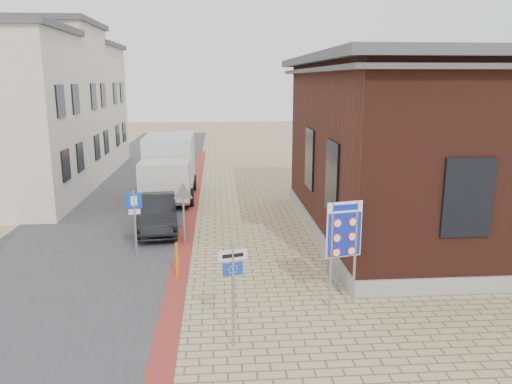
{
  "coord_description": "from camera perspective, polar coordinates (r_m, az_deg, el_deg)",
  "views": [
    {
      "loc": [
        -0.74,
        -11.64,
        5.93
      ],
      "look_at": [
        0.54,
        4.76,
        2.2
      ],
      "focal_mm": 35.0,
      "sensor_mm": 36.0,
      "label": 1
    }
  ],
  "objects": [
    {
      "name": "townhouse_far",
      "position": [
        37.13,
        -20.77,
        9.25
      ],
      "size": [
        7.4,
        6.4,
        8.3
      ],
      "color": "beige",
      "rests_on": "ground"
    },
    {
      "name": "ground",
      "position": [
        13.09,
        -0.77,
        -14.17
      ],
      "size": [
        120.0,
        120.0,
        0.0
      ],
      "primitive_type": "plane",
      "color": "tan",
      "rests_on": "ground"
    },
    {
      "name": "essen_sign",
      "position": [
        11.17,
        -2.66,
        -9.94
      ],
      "size": [
        0.65,
        0.2,
        2.45
      ],
      "rotation": [
        0.0,
        0.0,
        0.25
      ],
      "color": "gray",
      "rests_on": "ground"
    },
    {
      "name": "box_truck",
      "position": [
        25.64,
        -9.92,
        2.88
      ],
      "size": [
        2.6,
        5.97,
        3.11
      ],
      "rotation": [
        0.0,
        0.0,
        0.01
      ],
      "color": "slate",
      "rests_on": "ground"
    },
    {
      "name": "parking_sign",
      "position": [
        16.94,
        -13.71,
        -2.39
      ],
      "size": [
        0.52,
        0.16,
        2.37
      ],
      "rotation": [
        0.0,
        0.0,
        0.24
      ],
      "color": "gray",
      "rests_on": "ground"
    },
    {
      "name": "road_strip",
      "position": [
        27.7,
        -14.25,
        0.04
      ],
      "size": [
        7.0,
        60.0,
        0.02
      ],
      "primitive_type": "cube",
      "color": "#38383A",
      "rests_on": "ground"
    },
    {
      "name": "yield_sign",
      "position": [
        18.18,
        -8.32,
        -0.74
      ],
      "size": [
        0.81,
        0.11,
        2.27
      ],
      "rotation": [
        0.0,
        0.0,
        0.06
      ],
      "color": "gray",
      "rests_on": "ground"
    },
    {
      "name": "townhouse_mid",
      "position": [
        31.4,
        -23.85,
        9.22
      ],
      "size": [
        7.4,
        6.4,
        9.1
      ],
      "color": "beige",
      "rests_on": "ground"
    },
    {
      "name": "sedan",
      "position": [
        20.31,
        -11.28,
        -2.37
      ],
      "size": [
        2.0,
        4.45,
        1.42
      ],
      "primitive_type": "imported",
      "rotation": [
        0.0,
        0.0,
        0.12
      ],
      "color": "black",
      "rests_on": "ground"
    },
    {
      "name": "border_sign",
      "position": [
        13.14,
        10.03,
        -4.5
      ],
      "size": [
        0.97,
        0.26,
        2.88
      ],
      "rotation": [
        0.0,
        0.0,
        0.22
      ],
      "color": "gray",
      "rests_on": "ground"
    },
    {
      "name": "bike_rack",
      "position": [
        15.33,
        8.74,
        -9.07
      ],
      "size": [
        0.08,
        1.8,
        0.6
      ],
      "color": "slate",
      "rests_on": "ground"
    },
    {
      "name": "bollard",
      "position": [
        15.46,
        -9.01,
        -7.74
      ],
      "size": [
        0.12,
        0.12,
        1.1
      ],
      "primitive_type": "cylinder",
      "rotation": [
        0.0,
        0.0,
        0.26
      ],
      "color": "orange",
      "rests_on": "ground"
    },
    {
      "name": "brick_building",
      "position": [
        21.17,
        23.04,
        5.13
      ],
      "size": [
        13.0,
        13.0,
        6.8
      ],
      "color": "gray",
      "rests_on": "ground"
    },
    {
      "name": "curb_strip",
      "position": [
        22.47,
        -7.53,
        -2.6
      ],
      "size": [
        0.6,
        40.0,
        0.02
      ],
      "primitive_type": "cube",
      "color": "maroon",
      "rests_on": "ground"
    }
  ]
}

